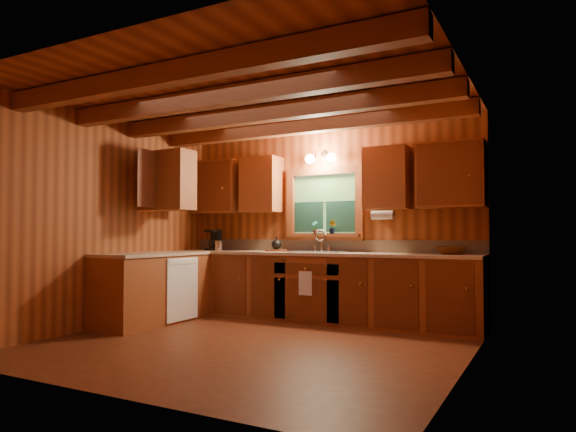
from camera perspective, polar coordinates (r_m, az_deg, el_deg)
The scene contains 20 objects.
room at distance 5.31m, azimuth -4.02°, elevation -0.26°, with size 4.20×4.20×4.20m.
ceiling_beams at distance 5.48m, azimuth -3.99°, elevation 12.27°, with size 4.20×2.54×0.18m.
base_cabinets at distance 6.70m, azimuth -1.83°, elevation -8.09°, with size 4.20×2.22×0.86m.
countertop at distance 6.67m, azimuth -1.69°, elevation -4.24°, with size 4.20×2.24×0.04m.
backsplash at distance 6.98m, azimuth 4.15°, elevation -3.32°, with size 4.20×0.02×0.16m, color tan.
dishwasher_panel at distance 6.76m, azimuth -11.70°, elevation -8.00°, with size 0.02×0.60×0.80m, color white.
upper_cabinets at distance 6.86m, azimuth -1.76°, elevation 3.85°, with size 4.19×1.77×0.78m.
window at distance 6.98m, azimuth 4.08°, elevation 1.19°, with size 1.12×0.08×1.00m.
window_sill at distance 6.92m, azimuth 3.94°, elevation -2.17°, with size 1.06×0.14×0.04m, color brown.
wall_sconce at distance 6.93m, azimuth 3.67°, elevation 6.49°, with size 0.45×0.21×0.17m.
paper_towel_roll at distance 6.33m, azimuth 10.50°, elevation 0.11°, with size 0.11×0.11×0.27m, color white.
dish_towel at distance 6.45m, azimuth 1.94°, elevation -7.52°, with size 0.18×0.01×0.30m, color white.
sink at distance 6.73m, azimuth 3.19°, elevation -4.43°, with size 0.82×0.48×0.43m.
coffee_maker at distance 7.58m, azimuth -8.21°, elevation -2.69°, with size 0.17×0.22×0.30m.
utensil_crock at distance 7.43m, azimuth -7.75°, elevation -3.24°, with size 0.11×0.11×0.32m.
cutting_board at distance 7.06m, azimuth -1.30°, elevation -3.86°, with size 0.28×0.20×0.02m, color #5C2813.
teakettle at distance 7.05m, azimuth -1.30°, elevation -3.20°, with size 0.14×0.14×0.17m.
wicker_basket at distance 6.23m, azimuth 17.74°, elevation -3.69°, with size 0.37×0.37×0.09m, color #48230C.
potted_plant_left at distance 6.96m, azimuth 3.01°, elevation -1.27°, with size 0.10×0.06×0.18m, color #5C2813.
potted_plant_right at distance 6.86m, azimuth 4.98°, elevation -1.25°, with size 0.10×0.08×0.18m, color #5C2813.
Camera 1 is at (2.79, -4.51, 1.13)m, focal length 31.82 mm.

